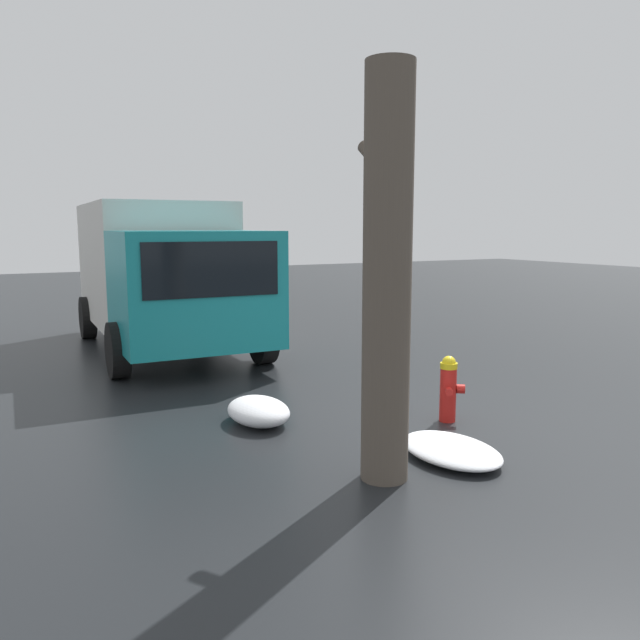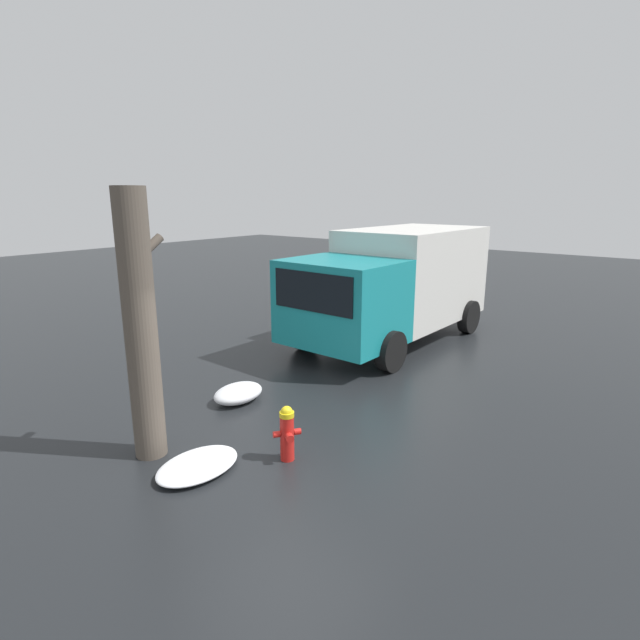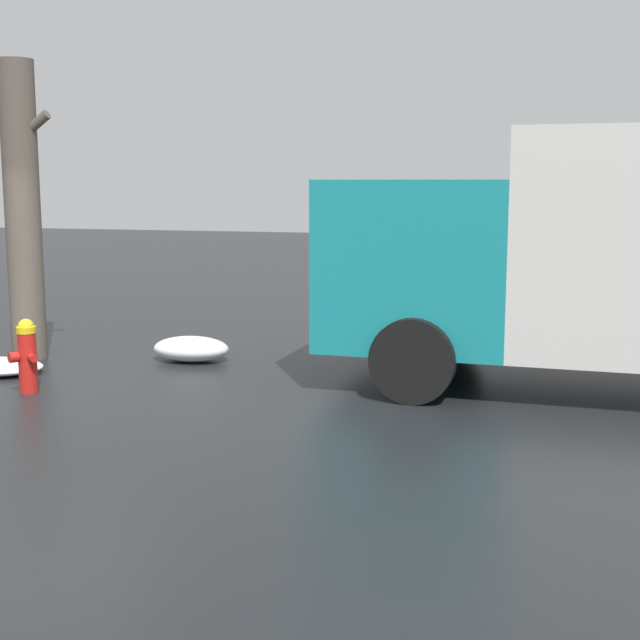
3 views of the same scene
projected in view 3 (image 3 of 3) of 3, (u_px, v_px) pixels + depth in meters
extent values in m
plane|color=black|center=(29.00, 392.00, 9.78)|extent=(60.00, 60.00, 0.00)
cylinder|color=red|center=(28.00, 363.00, 9.73)|extent=(0.20, 0.20, 0.66)
cylinder|color=yellow|center=(26.00, 330.00, 9.67)|extent=(0.21, 0.21, 0.07)
sphere|color=yellow|center=(26.00, 327.00, 9.67)|extent=(0.17, 0.17, 0.17)
cylinder|color=red|center=(14.00, 357.00, 9.62)|extent=(0.15, 0.15, 0.11)
cylinder|color=red|center=(33.00, 358.00, 9.60)|extent=(0.13, 0.13, 0.09)
cylinder|color=red|center=(22.00, 354.00, 9.83)|extent=(0.13, 0.13, 0.09)
cylinder|color=brown|center=(23.00, 212.00, 11.38)|extent=(0.45, 0.45, 3.80)
cylinder|color=brown|center=(32.00, 127.00, 11.16)|extent=(0.51, 0.13, 0.41)
cube|color=teal|center=(426.00, 261.00, 10.32)|extent=(2.14, 2.51, 1.86)
cube|color=black|center=(340.00, 227.00, 10.56)|extent=(0.09, 2.06, 0.82)
cylinder|color=black|center=(413.00, 360.00, 9.27)|extent=(0.91, 0.30, 0.90)
cylinder|color=black|center=(450.00, 324.00, 11.59)|extent=(0.91, 0.30, 0.90)
ellipsoid|color=white|center=(191.00, 349.00, 11.48)|extent=(1.00, 0.71, 0.31)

